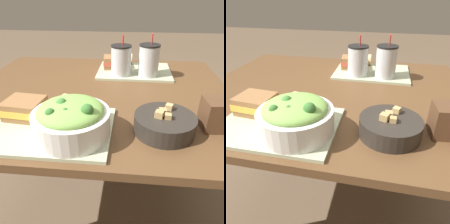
% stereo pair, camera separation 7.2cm
% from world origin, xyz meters
% --- Properties ---
extents(ground_plane, '(12.00, 12.00, 0.00)m').
position_xyz_m(ground_plane, '(0.00, 0.00, 0.00)').
color(ground_plane, brown).
extents(dining_table, '(1.23, 1.02, 0.73)m').
position_xyz_m(dining_table, '(0.00, 0.00, 0.64)').
color(dining_table, brown).
rests_on(dining_table, ground_plane).
extents(tray_near, '(0.40, 0.30, 0.01)m').
position_xyz_m(tray_near, '(-0.10, -0.34, 0.73)').
color(tray_near, '#B2BC99').
rests_on(tray_near, dining_table).
extents(tray_far, '(0.40, 0.30, 0.01)m').
position_xyz_m(tray_far, '(0.17, 0.27, 0.73)').
color(tray_far, '#B2BC99').
rests_on(tray_far, dining_table).
extents(salad_bowl, '(0.24, 0.24, 0.12)m').
position_xyz_m(salad_bowl, '(-0.02, -0.37, 0.80)').
color(salad_bowl, white).
rests_on(salad_bowl, tray_near).
extents(soup_bowl, '(0.20, 0.20, 0.08)m').
position_xyz_m(soup_bowl, '(0.27, -0.31, 0.76)').
color(soup_bowl, '#2D2823').
rests_on(soup_bowl, dining_table).
extents(sandwich_near, '(0.14, 0.13, 0.06)m').
position_xyz_m(sandwich_near, '(-0.21, -0.28, 0.77)').
color(sandwich_near, olive).
rests_on(sandwich_near, tray_near).
extents(baguette_near, '(0.12, 0.09, 0.06)m').
position_xyz_m(baguette_near, '(-0.04, -0.22, 0.77)').
color(baguette_near, '#DBBC84').
rests_on(baguette_near, tray_near).
extents(sandwich_far, '(0.13, 0.12, 0.06)m').
position_xyz_m(sandwich_far, '(0.05, 0.31, 0.77)').
color(sandwich_far, olive).
rests_on(sandwich_far, tray_far).
extents(baguette_far, '(0.07, 0.06, 0.06)m').
position_xyz_m(baguette_far, '(0.12, 0.39, 0.77)').
color(baguette_far, '#DBBC84').
rests_on(baguette_far, tray_far).
extents(drink_cup_dark, '(0.10, 0.10, 0.20)m').
position_xyz_m(drink_cup_dark, '(0.10, 0.19, 0.81)').
color(drink_cup_dark, silver).
rests_on(drink_cup_dark, tray_far).
extents(drink_cup_red, '(0.10, 0.10, 0.21)m').
position_xyz_m(drink_cup_red, '(0.24, 0.19, 0.82)').
color(drink_cup_red, silver).
rests_on(drink_cup_red, tray_far).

